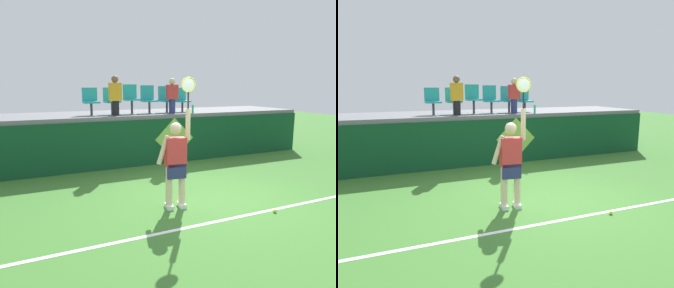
{
  "view_description": "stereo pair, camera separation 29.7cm",
  "coord_description": "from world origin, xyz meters",
  "views": [
    {
      "loc": [
        -3.33,
        -5.16,
        2.29
      ],
      "look_at": [
        -0.4,
        1.18,
        1.02
      ],
      "focal_mm": 33.61,
      "sensor_mm": 36.0,
      "label": 1
    },
    {
      "loc": [
        -3.05,
        -5.28,
        2.29
      ],
      "look_at": [
        -0.4,
        1.18,
        1.02
      ],
      "focal_mm": 33.61,
      "sensor_mm": 36.0,
      "label": 2
    }
  ],
  "objects": [
    {
      "name": "wall_signage_mount",
      "position": [
        0.78,
        3.27,
        0.0
      ],
      "size": [
        1.27,
        0.01,
        1.38
      ],
      "color": "#0F4223",
      "rests_on": "ground_plane"
    },
    {
      "name": "spectator_0",
      "position": [
        -0.89,
        3.71,
        2.07
      ],
      "size": [
        0.34,
        0.2,
        1.13
      ],
      "color": "black",
      "rests_on": "spectator_platform"
    },
    {
      "name": "stadium_chair_1",
      "position": [
        -0.89,
        4.17,
        1.92
      ],
      "size": [
        0.44,
        0.42,
        0.79
      ],
      "color": "#38383D",
      "rests_on": "spectator_platform"
    },
    {
      "name": "court_back_wall",
      "position": [
        0.0,
        3.38,
        0.68
      ],
      "size": [
        11.32,
        0.2,
        1.35
      ],
      "primitive_type": "cube",
      "color": "#0F4223",
      "rests_on": "ground_plane"
    },
    {
      "name": "stadium_chair_2",
      "position": [
        -0.27,
        4.17,
        1.97
      ],
      "size": [
        0.44,
        0.42,
        0.89
      ],
      "color": "#38383D",
      "rests_on": "spectator_platform"
    },
    {
      "name": "court_baseline_stripe",
      "position": [
        0.0,
        -0.89,
        0.0
      ],
      "size": [
        10.18,
        0.08,
        0.01
      ],
      "primitive_type": "cube",
      "color": "white",
      "rests_on": "ground_plane"
    },
    {
      "name": "water_bottle",
      "position": [
        1.52,
        3.48,
        1.6
      ],
      "size": [
        0.06,
        0.06,
        0.26
      ],
      "primitive_type": "cylinder",
      "color": "#26B272",
      "rests_on": "spectator_platform"
    },
    {
      "name": "stadium_chair_3",
      "position": [
        0.3,
        4.17,
        1.94
      ],
      "size": [
        0.44,
        0.42,
        0.86
      ],
      "color": "#38383D",
      "rests_on": "spectator_platform"
    },
    {
      "name": "tennis_ball",
      "position": [
        0.76,
        -1.01,
        0.03
      ],
      "size": [
        0.07,
        0.07,
        0.07
      ],
      "primitive_type": "sphere",
      "color": "#D1E533",
      "rests_on": "ground_plane"
    },
    {
      "name": "spectator_1",
      "position": [
        0.91,
        3.7,
        2.04
      ],
      "size": [
        0.34,
        0.2,
        1.08
      ],
      "color": "navy",
      "rests_on": "spectator_platform"
    },
    {
      "name": "tennis_player",
      "position": [
        -0.79,
        -0.02,
        0.92
      ],
      "size": [
        0.75,
        0.31,
        2.47
      ],
      "color": "white",
      "rests_on": "ground_plane"
    },
    {
      "name": "stadium_chair_5",
      "position": [
        1.47,
        4.17,
        1.9
      ],
      "size": [
        0.44,
        0.42,
        0.78
      ],
      "color": "#38383D",
      "rests_on": "spectator_platform"
    },
    {
      "name": "ground_plane",
      "position": [
        0.0,
        0.0,
        0.0
      ],
      "size": [
        40.0,
        40.0,
        0.0
      ],
      "primitive_type": "plane",
      "color": "#3D752D"
    },
    {
      "name": "spectator_platform",
      "position": [
        0.0,
        4.57,
        1.41
      ],
      "size": [
        11.32,
        2.48,
        0.12
      ],
      "primitive_type": "cube",
      "color": "slate",
      "rests_on": "court_back_wall"
    },
    {
      "name": "stadium_chair_4",
      "position": [
        0.91,
        4.17,
        1.93
      ],
      "size": [
        0.44,
        0.42,
        0.84
      ],
      "color": "#38383D",
      "rests_on": "spectator_platform"
    },
    {
      "name": "stadium_chair_0",
      "position": [
        -1.51,
        4.17,
        1.91
      ],
      "size": [
        0.44,
        0.42,
        0.79
      ],
      "color": "#38383D",
      "rests_on": "spectator_platform"
    }
  ]
}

